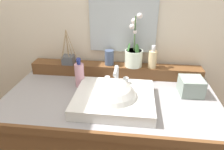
# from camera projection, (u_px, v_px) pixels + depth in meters

# --- Properties ---
(wall_back) EXTENTS (3.10, 0.20, 2.42)m
(wall_back) POSITION_uv_depth(u_px,v_px,m) (118.00, 14.00, 1.42)
(wall_back) COLOR beige
(wall_back) RESTS_ON ground
(vanity_cabinet) EXTENTS (1.23, 0.66, 0.83)m
(vanity_cabinet) POSITION_uv_depth(u_px,v_px,m) (111.00, 146.00, 1.39)
(vanity_cabinet) COLOR brown
(vanity_cabinet) RESTS_ON ground
(back_ledge) EXTENTS (1.16, 0.11, 0.08)m
(back_ledge) POSITION_uv_depth(u_px,v_px,m) (115.00, 70.00, 1.42)
(back_ledge) COLOR brown
(back_ledge) RESTS_ON vanity_cabinet
(sink_basin) EXTENTS (0.43, 0.37, 0.28)m
(sink_basin) POSITION_uv_depth(u_px,v_px,m) (114.00, 100.00, 1.11)
(sink_basin) COLOR white
(sink_basin) RESTS_ON vanity_cabinet
(potted_plant) EXTENTS (0.12, 0.12, 0.35)m
(potted_plant) POSITION_uv_depth(u_px,v_px,m) (134.00, 55.00, 1.35)
(potted_plant) COLOR silver
(potted_plant) RESTS_ON back_ledge
(soap_dispenser) EXTENTS (0.06, 0.06, 0.15)m
(soap_dispenser) POSITION_uv_depth(u_px,v_px,m) (153.00, 59.00, 1.33)
(soap_dispenser) COLOR #DABC88
(soap_dispenser) RESTS_ON back_ledge
(tumbler_cup) EXTENTS (0.06, 0.06, 0.10)m
(tumbler_cup) POSITION_uv_depth(u_px,v_px,m) (109.00, 58.00, 1.38)
(tumbler_cup) COLOR #414F6C
(tumbler_cup) RESTS_ON back_ledge
(reed_diffuser) EXTENTS (0.10, 0.08, 0.24)m
(reed_diffuser) POSITION_uv_depth(u_px,v_px,m) (68.00, 59.00, 1.40)
(reed_diffuser) COLOR #4F5257
(reed_diffuser) RESTS_ON back_ledge
(lotion_bottle) EXTENTS (0.06, 0.06, 0.19)m
(lotion_bottle) POSITION_uv_depth(u_px,v_px,m) (80.00, 75.00, 1.26)
(lotion_bottle) COLOR #D798AC
(lotion_bottle) RESTS_ON vanity_cabinet
(tissue_box) EXTENTS (0.14, 0.14, 0.10)m
(tissue_box) POSITION_uv_depth(u_px,v_px,m) (191.00, 86.00, 1.19)
(tissue_box) COLOR gray
(tissue_box) RESTS_ON vanity_cabinet
(mirror) EXTENTS (0.44, 0.02, 0.50)m
(mirror) POSITION_uv_depth(u_px,v_px,m) (123.00, 14.00, 1.30)
(mirror) COLOR silver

